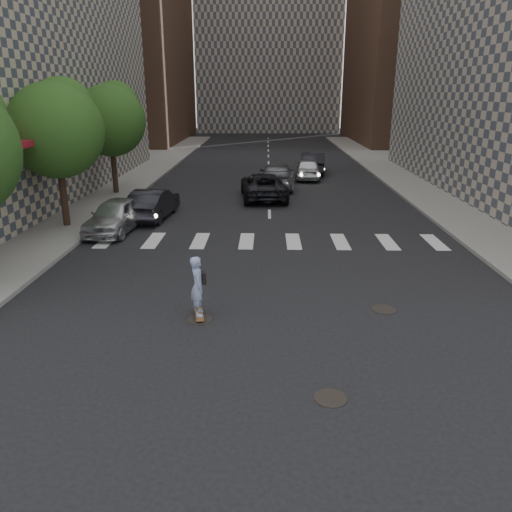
{
  "coord_description": "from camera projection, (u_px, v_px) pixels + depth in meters",
  "views": [
    {
      "loc": [
        -0.16,
        -11.45,
        6.06
      ],
      "look_at": [
        -0.47,
        3.01,
        1.3
      ],
      "focal_mm": 35.0,
      "sensor_mm": 36.0,
      "label": 1
    }
  ],
  "objects": [
    {
      "name": "traffic_car_e",
      "position": [
        313.0,
        163.0,
        38.97
      ],
      "size": [
        2.22,
        5.14,
        1.65
      ],
      "primitive_type": "imported",
      "rotation": [
        0.0,
        0.0,
        3.04
      ],
      "color": "black",
      "rests_on": "ground"
    },
    {
      "name": "tree_c",
      "position": [
        111.0,
        117.0,
        29.68
      ],
      "size": [
        4.2,
        4.2,
        6.6
      ],
      "color": "#382619",
      "rests_on": "sidewalk_left"
    },
    {
      "name": "traffic_car_a",
      "position": [
        153.0,
        204.0,
        25.0
      ],
      "size": [
        1.99,
        4.67,
        1.5
      ],
      "primitive_type": "imported",
      "rotation": [
        0.0,
        0.0,
        3.05
      ],
      "color": "black",
      "rests_on": "ground"
    },
    {
      "name": "ground",
      "position": [
        272.0,
        341.0,
        12.76
      ],
      "size": [
        160.0,
        160.0,
        0.0
      ],
      "primitive_type": "plane",
      "color": "black",
      "rests_on": "ground"
    },
    {
      "name": "sidewalk_left",
      "position": [
        44.0,
        190.0,
        32.03
      ],
      "size": [
        13.0,
        80.0,
        0.15
      ],
      "primitive_type": "cube",
      "color": "gray",
      "rests_on": "ground"
    },
    {
      "name": "manhole_a",
      "position": [
        330.0,
        398.0,
        10.36
      ],
      "size": [
        0.7,
        0.7,
        0.02
      ],
      "primitive_type": "cylinder",
      "color": "black",
      "rests_on": "ground"
    },
    {
      "name": "silver_sedan",
      "position": [
        115.0,
        216.0,
        22.55
      ],
      "size": [
        2.2,
        4.58,
        1.51
      ],
      "primitive_type": "imported",
      "rotation": [
        0.0,
        0.0,
        -0.1
      ],
      "color": "#BBBDC2",
      "rests_on": "ground"
    },
    {
      "name": "skateboarder",
      "position": [
        198.0,
        286.0,
        13.82
      ],
      "size": [
        0.52,
        0.94,
        1.81
      ],
      "rotation": [
        0.0,
        0.0,
        0.2
      ],
      "color": "brown",
      "rests_on": "ground"
    },
    {
      "name": "manhole_b",
      "position": [
        200.0,
        320.0,
        13.94
      ],
      "size": [
        0.7,
        0.7,
        0.02
      ],
      "primitive_type": "cylinder",
      "color": "black",
      "rests_on": "ground"
    },
    {
      "name": "manhole_c",
      "position": [
        384.0,
        309.0,
        14.59
      ],
      "size": [
        0.7,
        0.7,
        0.02
      ],
      "primitive_type": "cylinder",
      "color": "black",
      "rests_on": "ground"
    },
    {
      "name": "sidewalk_right",
      "position": [
        499.0,
        192.0,
        31.44
      ],
      "size": [
        13.0,
        80.0,
        0.15
      ],
      "primitive_type": "cube",
      "color": "gray",
      "rests_on": "ground"
    },
    {
      "name": "tree_b",
      "position": [
        57.0,
        126.0,
        22.08
      ],
      "size": [
        4.2,
        4.2,
        6.6
      ],
      "color": "#382619",
      "rests_on": "sidewalk_left"
    },
    {
      "name": "traffic_car_b",
      "position": [
        277.0,
        176.0,
        32.82
      ],
      "size": [
        2.43,
        5.6,
        1.6
      ],
      "primitive_type": "imported",
      "rotation": [
        0.0,
        0.0,
        3.11
      ],
      "color": "slate",
      "rests_on": "ground"
    },
    {
      "name": "traffic_car_d",
      "position": [
        308.0,
        168.0,
        36.42
      ],
      "size": [
        2.06,
        4.62,
        1.54
      ],
      "primitive_type": "imported",
      "rotation": [
        0.0,
        0.0,
        3.09
      ],
      "color": "silver",
      "rests_on": "ground"
    },
    {
      "name": "traffic_car_c",
      "position": [
        263.0,
        186.0,
        29.63
      ],
      "size": [
        3.0,
        5.68,
        1.52
      ],
      "primitive_type": "imported",
      "rotation": [
        0.0,
        0.0,
        3.23
      ],
      "color": "black",
      "rests_on": "ground"
    }
  ]
}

